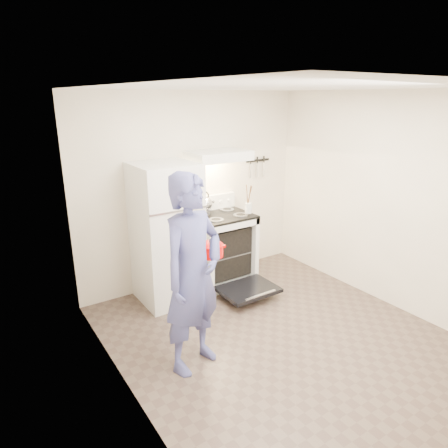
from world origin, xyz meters
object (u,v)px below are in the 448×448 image
(refrigerator, at_px, (167,234))
(tea_kettle, at_px, (205,203))
(stove_body, at_px, (222,250))
(dutch_oven, at_px, (211,251))
(person, at_px, (193,275))

(refrigerator, bearing_deg, tea_kettle, 16.11)
(refrigerator, bearing_deg, stove_body, 1.77)
(tea_kettle, bearing_deg, dutch_oven, -118.33)
(dutch_oven, bearing_deg, stove_body, 51.95)
(stove_body, distance_m, person, 1.84)
(refrigerator, relative_size, stove_body, 1.85)
(person, height_order, dutch_oven, person)
(refrigerator, relative_size, person, 0.92)
(dutch_oven, bearing_deg, tea_kettle, 61.67)
(person, xyz_separation_m, dutch_oven, (0.38, 0.31, 0.04))
(tea_kettle, height_order, dutch_oven, tea_kettle)
(refrigerator, xyz_separation_m, dutch_oven, (0.01, -0.99, 0.11))
(stove_body, xyz_separation_m, tea_kettle, (-0.16, 0.16, 0.64))
(stove_body, distance_m, dutch_oven, 1.39)
(person, bearing_deg, refrigerator, 55.80)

